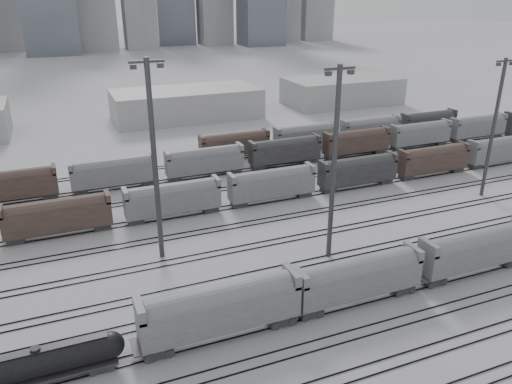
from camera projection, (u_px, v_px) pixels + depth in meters
name	position (u px, v px, depth m)	size (l,w,h in m)	color
ground	(323.00, 317.00, 55.05)	(900.00, 900.00, 0.00)	silver
tracks	(262.00, 246.00, 70.02)	(220.00, 71.50, 0.16)	black
tank_car_b	(38.00, 364.00, 44.96)	(15.39, 2.56, 3.80)	#232326
hopper_car_a	(220.00, 307.00, 50.48)	(16.80, 3.34, 6.01)	#232326
hopper_car_b	(358.00, 277.00, 56.34)	(15.53, 3.08, 5.55)	#232326
hopper_car_c	(475.00, 248.00, 62.34)	(15.84, 3.15, 5.66)	#232326
light_mast_b	(154.00, 158.00, 62.27)	(4.21, 0.67, 26.29)	#38383A
light_mast_c	(334.00, 161.00, 62.56)	(4.07, 0.65, 25.46)	#38383A
light_mast_d	(494.00, 126.00, 82.90)	(3.76, 0.60, 23.48)	#38383A
bg_string_near	(272.00, 185.00, 84.23)	(151.00, 3.00, 5.60)	gray
bg_string_mid	(285.00, 152.00, 101.45)	(151.00, 3.00, 5.60)	#232326
bg_string_far	(339.00, 134.00, 114.44)	(66.00, 3.00, 5.60)	brown
warehouse_mid	(187.00, 104.00, 138.47)	(40.00, 18.00, 8.00)	#949597
warehouse_right	(342.00, 91.00, 156.00)	(35.00, 18.00, 8.00)	#949597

